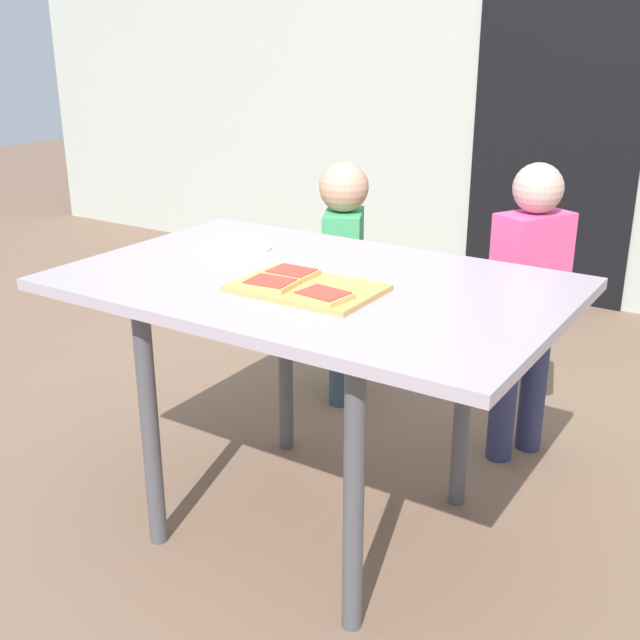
# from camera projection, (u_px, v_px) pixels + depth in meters

# --- Properties ---
(ground_plane) EXTENTS (16.00, 16.00, 0.00)m
(ground_plane) POSITION_uv_depth(u_px,v_px,m) (313.00, 520.00, 2.41)
(ground_plane) COLOR #795D49
(house_wall_back) EXTENTS (8.00, 0.20, 2.61)m
(house_wall_back) POSITION_uv_depth(u_px,v_px,m) (590.00, 54.00, 4.03)
(house_wall_back) COLOR #ADB2A8
(house_wall_back) RESTS_ON ground
(house_door) EXTENTS (0.90, 0.02, 2.00)m
(house_door) POSITION_uv_depth(u_px,v_px,m) (557.00, 116.00, 4.11)
(house_door) COLOR black
(house_door) RESTS_ON ground
(dining_table) EXTENTS (1.36, 0.88, 0.78)m
(dining_table) POSITION_uv_depth(u_px,v_px,m) (313.00, 307.00, 2.17)
(dining_table) COLOR #A699A5
(dining_table) RESTS_ON ground
(cutting_board) EXTENTS (0.37, 0.25, 0.01)m
(cutting_board) POSITION_uv_depth(u_px,v_px,m) (307.00, 288.00, 2.04)
(cutting_board) COLOR tan
(cutting_board) RESTS_ON dining_table
(pizza_slice_far_left) EXTENTS (0.13, 0.10, 0.02)m
(pizza_slice_far_left) POSITION_uv_depth(u_px,v_px,m) (292.00, 273.00, 2.12)
(pizza_slice_far_left) COLOR tan
(pizza_slice_far_left) RESTS_ON cutting_board
(pizza_slice_near_right) EXTENTS (0.14, 0.11, 0.02)m
(pizza_slice_near_right) POSITION_uv_depth(u_px,v_px,m) (323.00, 295.00, 1.94)
(pizza_slice_near_right) COLOR tan
(pizza_slice_near_right) RESTS_ON cutting_board
(pizza_slice_near_left) EXTENTS (0.13, 0.11, 0.02)m
(pizza_slice_near_left) POSITION_uv_depth(u_px,v_px,m) (270.00, 284.00, 2.03)
(pizza_slice_near_left) COLOR tan
(pizza_slice_near_left) RESTS_ON cutting_board
(plate_white_left) EXTENTS (0.24, 0.24, 0.01)m
(plate_white_left) POSITION_uv_depth(u_px,v_px,m) (234.00, 247.00, 2.43)
(plate_white_left) COLOR white
(plate_white_left) RESTS_ON dining_table
(child_left) EXTENTS (0.23, 0.28, 0.96)m
(child_left) POSITION_uv_depth(u_px,v_px,m) (343.00, 264.00, 3.05)
(child_left) COLOR #364C5B
(child_left) RESTS_ON ground
(child_right) EXTENTS (0.23, 0.28, 1.03)m
(child_right) POSITION_uv_depth(u_px,v_px,m) (528.00, 296.00, 2.60)
(child_right) COLOR navy
(child_right) RESTS_ON ground
(garden_hose_coil) EXTENTS (0.38, 0.38, 0.03)m
(garden_hose_coil) POSITION_uv_depth(u_px,v_px,m) (163.00, 255.00, 5.22)
(garden_hose_coil) COLOR #30C564
(garden_hose_coil) RESTS_ON ground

